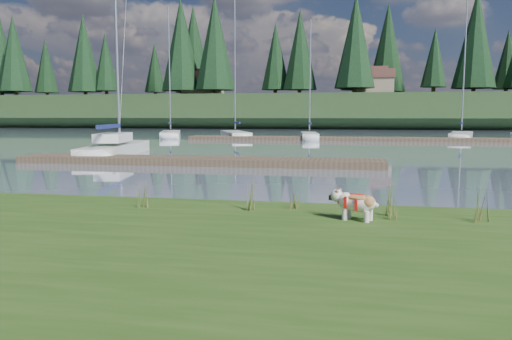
# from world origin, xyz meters

# --- Properties ---
(ground) EXTENTS (200.00, 200.00, 0.00)m
(ground) POSITION_xyz_m (0.00, 30.00, 0.00)
(ground) COLOR gray
(ground) RESTS_ON ground
(bank) EXTENTS (60.00, 9.00, 0.35)m
(bank) POSITION_xyz_m (0.00, -6.00, 0.17)
(bank) COLOR #2D4B18
(bank) RESTS_ON ground
(ridge) EXTENTS (200.00, 20.00, 5.00)m
(ridge) POSITION_xyz_m (0.00, 73.00, 2.50)
(ridge) COLOR #1D3218
(ridge) RESTS_ON ground
(bulldog) EXTENTS (0.86, 0.53, 0.51)m
(bulldog) POSITION_xyz_m (2.66, -3.03, 0.67)
(bulldog) COLOR silver
(bulldog) RESTS_ON bank
(sailboat_main) EXTENTS (3.69, 9.59, 13.48)m
(sailboat_main) POSITION_xyz_m (-9.88, 13.80, 0.42)
(sailboat_main) COLOR silver
(sailboat_main) RESTS_ON ground
(dock_near) EXTENTS (16.00, 2.00, 0.30)m
(dock_near) POSITION_xyz_m (-4.00, 9.00, 0.15)
(dock_near) COLOR #4C3D2C
(dock_near) RESTS_ON ground
(dock_far) EXTENTS (26.00, 2.20, 0.30)m
(dock_far) POSITION_xyz_m (2.00, 30.00, 0.15)
(dock_far) COLOR #4C3D2C
(dock_far) RESTS_ON ground
(sailboat_bg_0) EXTENTS (4.20, 8.46, 12.09)m
(sailboat_bg_0) POSITION_xyz_m (-14.34, 33.80, 0.32)
(sailboat_bg_0) COLOR silver
(sailboat_bg_0) RESTS_ON ground
(sailboat_bg_1) EXTENTS (4.94, 8.81, 13.05)m
(sailboat_bg_1) POSITION_xyz_m (-8.35, 34.66, 0.33)
(sailboat_bg_1) COLOR silver
(sailboat_bg_1) RESTS_ON ground
(sailboat_bg_2) EXTENTS (2.17, 6.87, 10.29)m
(sailboat_bg_2) POSITION_xyz_m (-1.03, 32.35, 0.33)
(sailboat_bg_2) COLOR silver
(sailboat_bg_2) RESTS_ON ground
(sailboat_bg_3) EXTENTS (3.68, 8.86, 12.70)m
(sailboat_bg_3) POSITION_xyz_m (12.28, 35.49, 0.32)
(sailboat_bg_3) COLOR silver
(sailboat_bg_3) RESTS_ON ground
(weed_0) EXTENTS (0.17, 0.14, 0.68)m
(weed_0) POSITION_xyz_m (0.73, -2.50, 0.63)
(weed_0) COLOR #475B23
(weed_0) RESTS_ON bank
(weed_1) EXTENTS (0.17, 0.14, 0.46)m
(weed_1) POSITION_xyz_m (1.51, -2.25, 0.54)
(weed_1) COLOR #475B23
(weed_1) RESTS_ON bank
(weed_2) EXTENTS (0.17, 0.14, 0.73)m
(weed_2) POSITION_xyz_m (3.29, -2.57, 0.66)
(weed_2) COLOR #475B23
(weed_2) RESTS_ON bank
(weed_3) EXTENTS (0.17, 0.14, 0.55)m
(weed_3) POSITION_xyz_m (-1.37, -2.60, 0.58)
(weed_3) COLOR #475B23
(weed_3) RESTS_ON bank
(weed_4) EXTENTS (0.17, 0.14, 0.37)m
(weed_4) POSITION_xyz_m (3.26, -2.86, 0.51)
(weed_4) COLOR #475B23
(weed_4) RESTS_ON bank
(weed_5) EXTENTS (0.17, 0.14, 0.64)m
(weed_5) POSITION_xyz_m (4.74, -2.78, 0.62)
(weed_5) COLOR #475B23
(weed_5) RESTS_ON bank
(mud_lip) EXTENTS (60.00, 0.50, 0.14)m
(mud_lip) POSITION_xyz_m (0.00, -1.60, 0.07)
(mud_lip) COLOR #33281C
(mud_lip) RESTS_ON ground
(conifer_0) EXTENTS (5.72, 5.72, 14.15)m
(conifer_0) POSITION_xyz_m (-55.00, 67.00, 12.64)
(conifer_0) COLOR #382619
(conifer_0) RESTS_ON ridge
(conifer_1) EXTENTS (4.40, 4.40, 11.30)m
(conifer_1) POSITION_xyz_m (-40.00, 71.00, 11.28)
(conifer_1) COLOR #382619
(conifer_1) RESTS_ON ridge
(conifer_2) EXTENTS (6.60, 6.60, 16.05)m
(conifer_2) POSITION_xyz_m (-25.00, 68.00, 13.54)
(conifer_2) COLOR #382619
(conifer_2) RESTS_ON ridge
(conifer_3) EXTENTS (4.84, 4.84, 12.25)m
(conifer_3) POSITION_xyz_m (-10.00, 72.00, 11.74)
(conifer_3) COLOR #382619
(conifer_3) RESTS_ON ridge
(conifer_4) EXTENTS (6.16, 6.16, 15.10)m
(conifer_4) POSITION_xyz_m (3.00, 66.00, 13.09)
(conifer_4) COLOR #382619
(conifer_4) RESTS_ON ridge
(conifer_5) EXTENTS (3.96, 3.96, 10.35)m
(conifer_5) POSITION_xyz_m (15.00, 70.00, 10.83)
(conifer_5) COLOR #382619
(conifer_5) RESTS_ON ridge
(house_0) EXTENTS (6.30, 5.30, 4.65)m
(house_0) POSITION_xyz_m (-22.00, 70.00, 7.31)
(house_0) COLOR gray
(house_0) RESTS_ON ridge
(house_1) EXTENTS (6.30, 5.30, 4.65)m
(house_1) POSITION_xyz_m (6.00, 71.00, 7.31)
(house_1) COLOR gray
(house_1) RESTS_ON ridge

